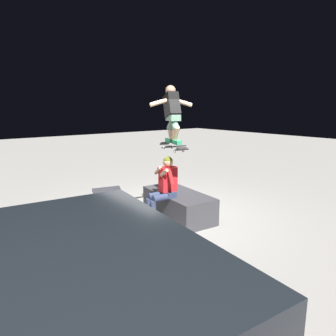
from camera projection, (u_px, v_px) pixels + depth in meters
ground_plane at (164, 215)px, 6.68m from camera, size 40.00×40.00×0.00m
ledge_box_main at (178, 205)px, 6.50m from camera, size 1.80×0.98×0.55m
person_sitting_on_ledge at (163, 186)px, 6.04m from camera, size 0.60×0.77×1.39m
skateboard at (173, 147)px, 5.95m from camera, size 1.03×0.48×0.15m
skater_airborne at (172, 112)px, 5.86m from camera, size 0.64×0.87×1.12m
kicker_ramp at (111, 202)px, 7.33m from camera, size 1.10×0.92×0.45m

